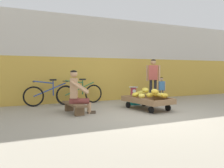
{
  "coord_description": "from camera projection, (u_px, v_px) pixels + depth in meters",
  "views": [
    {
      "loc": [
        -3.17,
        -4.47,
        1.12
      ],
      "look_at": [
        -0.59,
        1.23,
        0.75
      ],
      "focal_mm": 35.59,
      "sensor_mm": 36.0,
      "label": 1
    }
  ],
  "objects": [
    {
      "name": "ground_plane",
      "position": [
        155.0,
        117.0,
        5.44
      ],
      "size": [
        80.0,
        80.0,
        0.0
      ],
      "primitive_type": "plane",
      "color": "gray"
    },
    {
      "name": "back_wall",
      "position": [
        103.0,
        60.0,
        8.39
      ],
      "size": [
        16.0,
        0.3,
        3.08
      ],
      "color": "gold",
      "rests_on": "ground"
    },
    {
      "name": "banana_cart",
      "position": [
        147.0,
        101.0,
        6.43
      ],
      "size": [
        1.04,
        1.55,
        0.36
      ],
      "color": "#8E6B47",
      "rests_on": "ground"
    },
    {
      "name": "banana_pile",
      "position": [
        149.0,
        93.0,
        6.47
      ],
      "size": [
        0.94,
        1.26,
        0.25
      ],
      "color": "gold",
      "rests_on": "banana_cart"
    },
    {
      "name": "low_bench",
      "position": [
        74.0,
        106.0,
        5.87
      ],
      "size": [
        0.41,
        1.12,
        0.27
      ],
      "color": "brown",
      "rests_on": "ground"
    },
    {
      "name": "vendor_seated",
      "position": [
        77.0,
        92.0,
        5.85
      ],
      "size": [
        0.73,
        0.61,
        1.14
      ],
      "color": "tan",
      "rests_on": "ground"
    },
    {
      "name": "plastic_crate",
      "position": [
        133.0,
        100.0,
        7.38
      ],
      "size": [
        0.36,
        0.28,
        0.3
      ],
      "color": "#19847F",
      "rests_on": "ground"
    },
    {
      "name": "weighing_scale",
      "position": [
        133.0,
        91.0,
        7.36
      ],
      "size": [
        0.3,
        0.3,
        0.29
      ],
      "color": "#28282D",
      "rests_on": "plastic_crate"
    },
    {
      "name": "bicycle_near_left",
      "position": [
        50.0,
        95.0,
        7.16
      ],
      "size": [
        1.66,
        0.48,
        0.86
      ],
      "color": "black",
      "rests_on": "ground"
    },
    {
      "name": "bicycle_far_left",
      "position": [
        80.0,
        94.0,
        7.52
      ],
      "size": [
        1.66,
        0.48,
        0.86
      ],
      "color": "black",
      "rests_on": "ground"
    },
    {
      "name": "customer_adult",
      "position": [
        153.0,
        76.0,
        7.89
      ],
      "size": [
        0.42,
        0.35,
        1.53
      ],
      "color": "#232328",
      "rests_on": "ground"
    },
    {
      "name": "customer_child",
      "position": [
        161.0,
        88.0,
        7.52
      ],
      "size": [
        0.27,
        0.17,
        0.9
      ],
      "color": "brown",
      "rests_on": "ground"
    }
  ]
}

